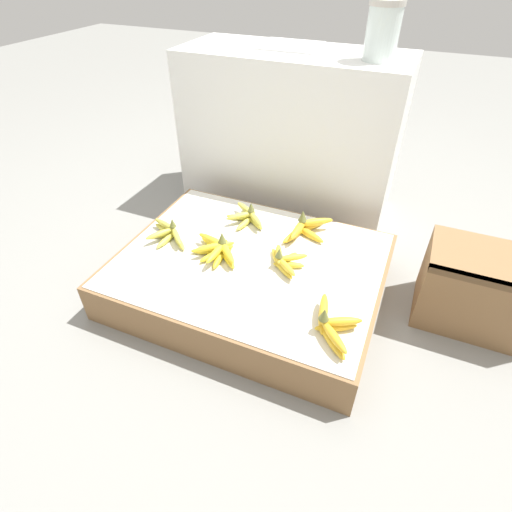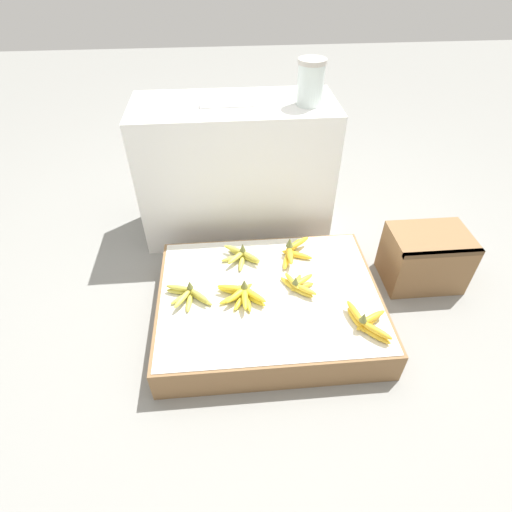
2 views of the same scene
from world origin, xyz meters
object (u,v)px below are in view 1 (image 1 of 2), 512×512
glass_jar (383,31)px  banana_bunch_middle_midleft (218,250)px  foam_tray_white (291,45)px  banana_bunch_front_right (331,325)px  banana_bunch_back_midright (305,228)px  banana_bunch_back_midleft (248,216)px  wooden_crate (477,289)px  banana_bunch_middle_left (168,233)px  banana_bunch_middle_midright (284,261)px

glass_jar → banana_bunch_middle_midleft: bearing=-118.2°
foam_tray_white → banana_bunch_front_right: bearing=-62.7°
banana_bunch_back_midright → banana_bunch_back_midleft: bearing=-178.1°
wooden_crate → foam_tray_white: 1.29m
foam_tray_white → banana_bunch_middle_left: bearing=-106.0°
banana_bunch_middle_left → banana_bunch_middle_midleft: bearing=-4.7°
banana_bunch_front_right → banana_bunch_middle_left: 0.79m
banana_bunch_middle_left → banana_bunch_middle_midleft: size_ratio=0.98×
wooden_crate → banana_bunch_front_right: 0.62m
wooden_crate → glass_jar: bearing=138.2°
banana_bunch_front_right → banana_bunch_middle_midleft: size_ratio=1.03×
banana_bunch_front_right → banana_bunch_middle_midright: bearing=134.9°
banana_bunch_middle_midright → banana_bunch_back_midright: (0.01, 0.23, 0.01)m
banana_bunch_middle_midright → glass_jar: 0.97m
wooden_crate → banana_bunch_back_midright: bearing=175.4°
banana_bunch_middle_left → banana_bunch_back_midleft: 0.35m
banana_bunch_middle_left → banana_bunch_middle_midright: bearing=2.4°
banana_bunch_front_right → banana_bunch_back_midright: bearing=116.3°
banana_bunch_back_midright → foam_tray_white: bearing=118.2°
banana_bunch_front_right → banana_bunch_back_midright: (-0.24, 0.48, 0.00)m
glass_jar → foam_tray_white: (-0.40, 0.09, -0.10)m
banana_bunch_front_right → glass_jar: bearing=97.5°
banana_bunch_middle_midleft → banana_bunch_back_midleft: bearing=88.2°
banana_bunch_front_right → foam_tray_white: (-0.53, 1.02, 0.58)m
wooden_crate → banana_bunch_middle_left: 1.21m
wooden_crate → glass_jar: 1.05m
banana_bunch_middle_midleft → banana_bunch_back_midleft: size_ratio=1.12×
banana_bunch_front_right → banana_bunch_middle_midright: size_ratio=1.33×
banana_bunch_middle_midright → banana_bunch_back_midright: 0.23m
banana_bunch_middle_left → foam_tray_white: 1.01m
banana_bunch_middle_left → foam_tray_white: bearing=74.0°
banana_bunch_middle_midright → banana_bunch_middle_left: bearing=-177.6°
banana_bunch_middle_left → wooden_crate: bearing=9.5°
glass_jar → foam_tray_white: bearing=167.5°
banana_bunch_front_right → banana_bunch_middle_left: bearing=163.2°
wooden_crate → banana_bunch_back_midleft: (-0.94, 0.05, 0.05)m
banana_bunch_middle_midright → glass_jar: size_ratio=0.82×
glass_jar → foam_tray_white: 0.42m
banana_bunch_middle_midleft → banana_bunch_middle_midright: (0.26, 0.04, -0.00)m
banana_bunch_middle_midleft → banana_bunch_back_midleft: banana_bunch_middle_midleft is taller
wooden_crate → banana_bunch_front_right: wooden_crate is taller
wooden_crate → glass_jar: glass_jar is taller
banana_bunch_front_right → foam_tray_white: size_ratio=0.86×
banana_bunch_front_right → banana_bunch_middle_midleft: same height
glass_jar → banana_bunch_middle_left: bearing=-132.0°
banana_bunch_middle_left → foam_tray_white: size_ratio=0.82×
wooden_crate → banana_bunch_back_midright: 0.68m
banana_bunch_middle_midleft → banana_bunch_back_midright: 0.39m
banana_bunch_back_midright → wooden_crate: bearing=-4.6°
banana_bunch_middle_midleft → banana_bunch_middle_midright: banana_bunch_middle_midleft is taller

